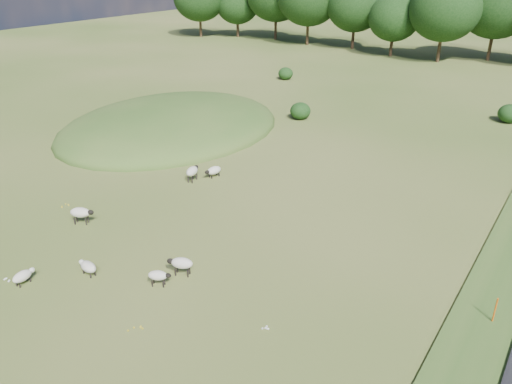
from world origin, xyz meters
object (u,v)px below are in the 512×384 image
sheep_2 (214,171)px  sheep_4 (88,267)px  sheep_5 (158,276)px  sheep_6 (81,213)px  marker_post (495,311)px  sheep_3 (192,171)px  sheep_1 (23,276)px  sheep_0 (181,263)px

sheep_2 → sheep_4: (2.20, -11.65, -0.03)m
sheep_5 → sheep_6: sheep_6 is taller
marker_post → sheep_3: marker_post is taller
sheep_2 → sheep_6: 8.99m
sheep_4 → sheep_6: sheep_6 is taller
sheep_1 → sheep_2: 13.70m
marker_post → sheep_0: (-12.16, -4.35, 0.01)m
sheep_6 → sheep_1: bearing=-92.9°
sheep_4 → sheep_6: bearing=-29.8°
sheep_3 → sheep_6: sheep_3 is taller
marker_post → sheep_6: 20.08m
sheep_4 → sheep_5: size_ratio=1.10×
marker_post → sheep_1: (-17.37, -8.73, -0.21)m
sheep_2 → sheep_5: bearing=41.5°
sheep_2 → sheep_5: 11.79m
sheep_2 → sheep_6: bearing=2.0°
sheep_2 → sheep_1: bearing=16.1°
sheep_6 → marker_post: bearing=-17.4°
sheep_4 → sheep_6: size_ratio=0.87×
sheep_2 → sheep_4: 11.86m
sheep_0 → sheep_3: bearing=-74.4°
sheep_1 → sheep_3: size_ratio=0.80×
sheep_1 → sheep_5: bearing=-60.4°
sheep_0 → sheep_1: 6.82m
sheep_2 → sheep_0: bearing=45.5°
sheep_1 → sheep_5: sheep_5 is taller
marker_post → sheep_0: 12.91m
marker_post → sheep_5: 13.58m
sheep_0 → sheep_3: 10.31m
sheep_0 → sheep_6: bearing=-26.6°
marker_post → sheep_5: (-12.41, -5.51, -0.08)m
sheep_0 → sheep_6: sheep_6 is taller
sheep_2 → sheep_3: size_ratio=0.94×
marker_post → sheep_4: (-15.61, -6.69, -0.19)m
sheep_5 → sheep_6: size_ratio=0.79×
sheep_2 → sheep_3: bearing=-16.6°
sheep_0 → sheep_2: size_ratio=0.98×
sheep_5 → marker_post: bearing=-4.0°
sheep_0 → sheep_2: (-5.66, 9.31, -0.16)m
sheep_3 → sheep_5: sheep_3 is taller
marker_post → sheep_0: bearing=-160.3°
marker_post → sheep_3: bearing=168.6°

